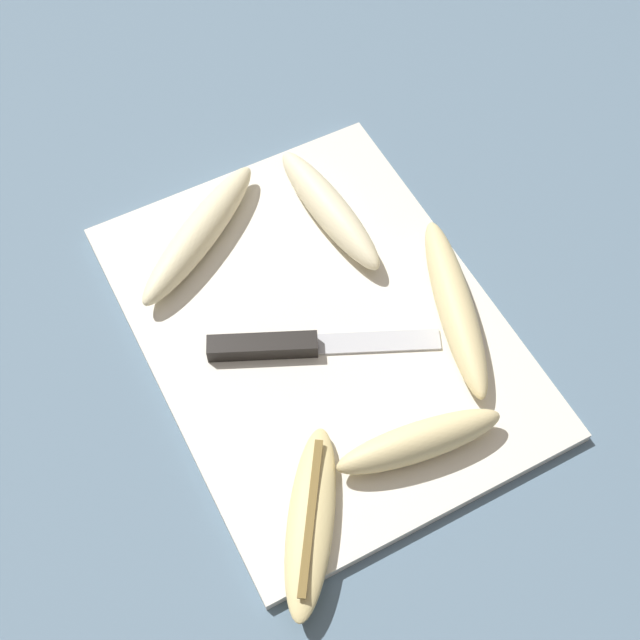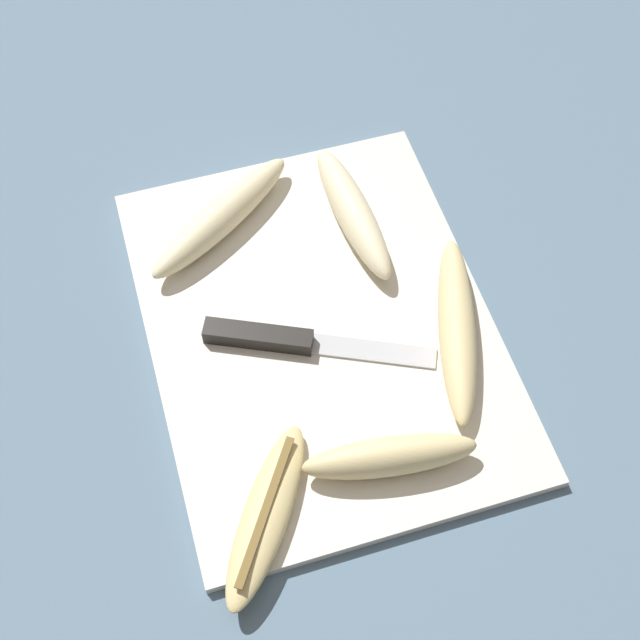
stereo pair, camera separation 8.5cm
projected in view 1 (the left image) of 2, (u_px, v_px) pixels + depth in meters
ground_plane at (320, 332)px, 0.87m from camera, size 4.00×4.00×0.00m
cutting_board at (320, 329)px, 0.86m from camera, size 0.43×0.33×0.01m
knife at (281, 343)px, 0.84m from camera, size 0.11×0.21×0.02m
banana_pale_long at (199, 233)px, 0.89m from camera, size 0.14×0.18×0.04m
banana_bright_far at (329, 209)px, 0.91m from camera, size 0.18×0.05×0.04m
banana_ripe_center at (419, 441)px, 0.77m from camera, size 0.06×0.16×0.04m
banana_mellow_near at (455, 306)px, 0.85m from camera, size 0.20×0.10×0.03m
banana_spotted_left at (311, 520)px, 0.75m from camera, size 0.16×0.13×0.02m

